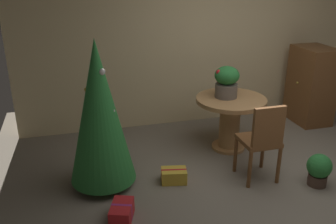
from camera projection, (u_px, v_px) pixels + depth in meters
The scene contains 10 objects.
ground_plane at pixel (282, 188), 4.20m from camera, with size 6.60×6.60×0.00m, color #756B5B.
back_wall_panel at pixel (214, 39), 5.69m from camera, with size 6.00×0.10×2.60m, color beige.
round_dining_table at pixel (230, 115), 4.94m from camera, with size 0.93×0.93×0.73m.
flower_vase at pixel (226, 81), 4.81m from camera, with size 0.32×0.32×0.42m.
wooden_chair_near at pixel (262, 139), 4.16m from camera, with size 0.41×0.41×0.95m.
holiday_tree at pixel (99, 113), 3.95m from camera, with size 0.73×0.73×1.68m.
gift_box_red at pixel (122, 212), 3.63m from camera, with size 0.30×0.37×0.18m.
gift_box_gold at pixel (174, 176), 4.29m from camera, with size 0.32×0.25×0.16m.
wooden_cabinet at pixel (311, 85), 5.82m from camera, with size 0.52×0.68×1.20m.
potted_plant at pixel (319, 169), 4.19m from camera, with size 0.28×0.28×0.38m.
Camera 1 is at (-2.20, -3.12, 2.34)m, focal length 39.59 mm.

